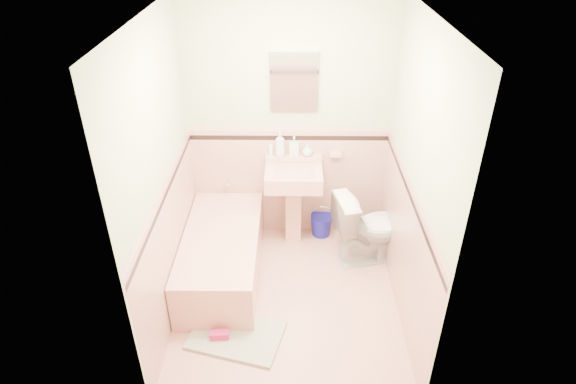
{
  "coord_description": "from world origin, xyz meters",
  "views": [
    {
      "loc": [
        0.03,
        -3.31,
        3.18
      ],
      "look_at": [
        0.0,
        0.25,
        1.0
      ],
      "focal_mm": 30.31,
      "sensor_mm": 36.0,
      "label": 1
    }
  ],
  "objects_px": {
    "bathtub": "(222,256)",
    "toilet": "(372,227)",
    "soap_bottle_left": "(280,144)",
    "bucket": "(321,225)",
    "shoe": "(219,335)",
    "medicine_cabinet": "(294,82)",
    "soap_bottle_mid": "(294,146)",
    "soap_bottle_right": "(307,150)",
    "sink": "(293,207)"
  },
  "relations": [
    {
      "from": "medicine_cabinet",
      "to": "bucket",
      "type": "height_order",
      "value": "medicine_cabinet"
    },
    {
      "from": "medicine_cabinet",
      "to": "soap_bottle_left",
      "type": "distance_m",
      "value": 0.64
    },
    {
      "from": "soap_bottle_mid",
      "to": "bucket",
      "type": "distance_m",
      "value": 0.98
    },
    {
      "from": "soap_bottle_left",
      "to": "bucket",
      "type": "xyz_separation_m",
      "value": [
        0.44,
        -0.04,
        -0.95
      ]
    },
    {
      "from": "medicine_cabinet",
      "to": "soap_bottle_mid",
      "type": "xyz_separation_m",
      "value": [
        0.0,
        -0.03,
        -0.65
      ]
    },
    {
      "from": "sink",
      "to": "toilet",
      "type": "height_order",
      "value": "sink"
    },
    {
      "from": "bathtub",
      "to": "soap_bottle_right",
      "type": "relative_size",
      "value": 11.58
    },
    {
      "from": "soap_bottle_right",
      "to": "shoe",
      "type": "distance_m",
      "value": 1.95
    },
    {
      "from": "bucket",
      "to": "shoe",
      "type": "relative_size",
      "value": 1.51
    },
    {
      "from": "bathtub",
      "to": "sink",
      "type": "xyz_separation_m",
      "value": [
        0.68,
        0.53,
        0.22
      ]
    },
    {
      "from": "sink",
      "to": "soap_bottle_mid",
      "type": "bearing_deg",
      "value": 89.12
    },
    {
      "from": "soap_bottle_left",
      "to": "medicine_cabinet",
      "type": "bearing_deg",
      "value": 12.37
    },
    {
      "from": "sink",
      "to": "shoe",
      "type": "relative_size",
      "value": 5.61
    },
    {
      "from": "shoe",
      "to": "bathtub",
      "type": "bearing_deg",
      "value": 90.94
    },
    {
      "from": "soap_bottle_left",
      "to": "soap_bottle_mid",
      "type": "distance_m",
      "value": 0.14
    },
    {
      "from": "bathtub",
      "to": "soap_bottle_right",
      "type": "distance_m",
      "value": 1.34
    },
    {
      "from": "medicine_cabinet",
      "to": "soap_bottle_right",
      "type": "height_order",
      "value": "medicine_cabinet"
    },
    {
      "from": "bathtub",
      "to": "medicine_cabinet",
      "type": "relative_size",
      "value": 2.68
    },
    {
      "from": "medicine_cabinet",
      "to": "soap_bottle_right",
      "type": "bearing_deg",
      "value": -12.48
    },
    {
      "from": "medicine_cabinet",
      "to": "toilet",
      "type": "relative_size",
      "value": 0.73
    },
    {
      "from": "bathtub",
      "to": "shoe",
      "type": "height_order",
      "value": "bathtub"
    },
    {
      "from": "sink",
      "to": "toilet",
      "type": "distance_m",
      "value": 0.82
    },
    {
      "from": "bathtub",
      "to": "soap_bottle_left",
      "type": "bearing_deg",
      "value": 52.58
    },
    {
      "from": "soap_bottle_right",
      "to": "bucket",
      "type": "bearing_deg",
      "value": -12.4
    },
    {
      "from": "medicine_cabinet",
      "to": "soap_bottle_mid",
      "type": "bearing_deg",
      "value": -84.71
    },
    {
      "from": "bathtub",
      "to": "medicine_cabinet",
      "type": "height_order",
      "value": "medicine_cabinet"
    },
    {
      "from": "sink",
      "to": "soap_bottle_right",
      "type": "xyz_separation_m",
      "value": [
        0.14,
        0.18,
        0.57
      ]
    },
    {
      "from": "bucket",
      "to": "shoe",
      "type": "distance_m",
      "value": 1.76
    },
    {
      "from": "medicine_cabinet",
      "to": "shoe",
      "type": "distance_m",
      "value": 2.35
    },
    {
      "from": "bucket",
      "to": "toilet",
      "type": "bearing_deg",
      "value": -40.43
    },
    {
      "from": "shoe",
      "to": "sink",
      "type": "bearing_deg",
      "value": 61.97
    },
    {
      "from": "soap_bottle_right",
      "to": "bucket",
      "type": "height_order",
      "value": "soap_bottle_right"
    },
    {
      "from": "bathtub",
      "to": "soap_bottle_right",
      "type": "height_order",
      "value": "soap_bottle_right"
    },
    {
      "from": "soap_bottle_mid",
      "to": "shoe",
      "type": "xyz_separation_m",
      "value": [
        -0.62,
        -1.54,
        -0.99
      ]
    },
    {
      "from": "soap_bottle_right",
      "to": "toilet",
      "type": "bearing_deg",
      "value": -34.41
    },
    {
      "from": "bathtub",
      "to": "sink",
      "type": "height_order",
      "value": "sink"
    },
    {
      "from": "soap_bottle_right",
      "to": "soap_bottle_left",
      "type": "bearing_deg",
      "value": 180.0
    },
    {
      "from": "soap_bottle_left",
      "to": "soap_bottle_right",
      "type": "distance_m",
      "value": 0.28
    },
    {
      "from": "soap_bottle_left",
      "to": "shoe",
      "type": "height_order",
      "value": "soap_bottle_left"
    },
    {
      "from": "medicine_cabinet",
      "to": "soap_bottle_right",
      "type": "relative_size",
      "value": 4.31
    },
    {
      "from": "soap_bottle_left",
      "to": "soap_bottle_mid",
      "type": "bearing_deg",
      "value": 0.0
    },
    {
      "from": "bucket",
      "to": "shoe",
      "type": "xyz_separation_m",
      "value": [
        -0.92,
        -1.5,
        -0.06
      ]
    },
    {
      "from": "bathtub",
      "to": "soap_bottle_left",
      "type": "distance_m",
      "value": 1.23
    },
    {
      "from": "soap_bottle_right",
      "to": "shoe",
      "type": "relative_size",
      "value": 0.82
    },
    {
      "from": "soap_bottle_left",
      "to": "soap_bottle_mid",
      "type": "height_order",
      "value": "soap_bottle_left"
    },
    {
      "from": "bathtub",
      "to": "toilet",
      "type": "height_order",
      "value": "toilet"
    },
    {
      "from": "soap_bottle_right",
      "to": "shoe",
      "type": "bearing_deg",
      "value": -115.98
    },
    {
      "from": "toilet",
      "to": "bathtub",
      "type": "bearing_deg",
      "value": 87.5
    },
    {
      "from": "medicine_cabinet",
      "to": "soap_bottle_mid",
      "type": "relative_size",
      "value": 2.7
    },
    {
      "from": "sink",
      "to": "soap_bottle_right",
      "type": "bearing_deg",
      "value": 53.01
    }
  ]
}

